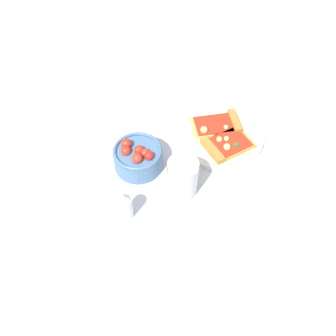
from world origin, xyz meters
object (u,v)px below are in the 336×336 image
pepper_shaker (126,206)px  plate (218,136)px  pizza_slice_near (219,124)px  pizza_slice_far (225,145)px  salad_bowl (138,157)px  soda_glass (182,178)px

pepper_shaker → plate: bearing=-158.0°
pizza_slice_near → pizza_slice_far: size_ratio=1.10×
pizza_slice_near → salad_bowl: (0.24, 0.03, 0.01)m
plate → soda_glass: size_ratio=2.32×
soda_glass → plate: bearing=-145.1°
soda_glass → pizza_slice_near: bearing=-142.2°
plate → salad_bowl: (0.23, -0.00, 0.03)m
plate → pizza_slice_far: bearing=80.5°
plate → pepper_shaker: bearing=22.0°
salad_bowl → pepper_shaker: same height
plate → salad_bowl: 0.23m
pizza_slice_near → soda_glass: (0.18, 0.14, 0.03)m
plate → pizza_slice_near: pizza_slice_near is taller
salad_bowl → pepper_shaker: 0.15m
soda_glass → pepper_shaker: size_ratio=1.30×
pizza_slice_near → soda_glass: bearing=37.8°
plate → pepper_shaker: (0.30, 0.12, 0.03)m
pizza_slice_far → pepper_shaker: (0.30, 0.08, 0.02)m
pepper_shaker → soda_glass: bearing=-175.3°
plate → pizza_slice_far: pizza_slice_far is taller
salad_bowl → pepper_shaker: bearing=58.0°
plate → pizza_slice_near: (-0.02, -0.03, 0.01)m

